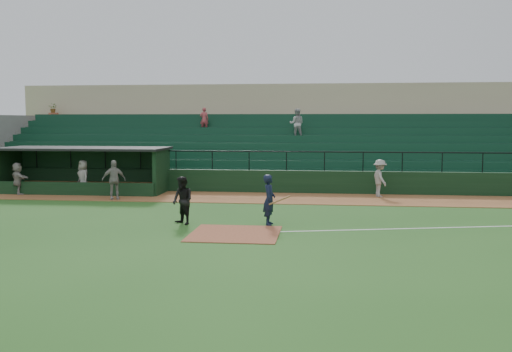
# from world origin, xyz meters

# --- Properties ---
(ground) EXTENTS (90.00, 90.00, 0.00)m
(ground) POSITION_xyz_m (0.00, 0.00, 0.00)
(ground) COLOR #214F19
(ground) RESTS_ON ground
(warning_track) EXTENTS (40.00, 4.00, 0.03)m
(warning_track) POSITION_xyz_m (0.00, 8.00, 0.01)
(warning_track) COLOR brown
(warning_track) RESTS_ON ground
(home_plate_dirt) EXTENTS (3.00, 3.00, 0.03)m
(home_plate_dirt) POSITION_xyz_m (0.00, -1.00, 0.01)
(home_plate_dirt) COLOR brown
(home_plate_dirt) RESTS_ON ground
(foul_line) EXTENTS (17.49, 4.44, 0.01)m
(foul_line) POSITION_xyz_m (8.00, 1.20, 0.01)
(foul_line) COLOR white
(foul_line) RESTS_ON ground
(stadium_structure) EXTENTS (38.00, 13.08, 6.40)m
(stadium_structure) POSITION_xyz_m (-0.00, 16.46, 2.30)
(stadium_structure) COLOR black
(stadium_structure) RESTS_ON ground
(dugout) EXTENTS (8.90, 3.20, 2.42)m
(dugout) POSITION_xyz_m (-9.75, 9.56, 1.33)
(dugout) COLOR black
(dugout) RESTS_ON ground
(batter_at_plate) EXTENTS (1.02, 0.71, 1.87)m
(batter_at_plate) POSITION_xyz_m (0.99, 0.88, 0.93)
(batter_at_plate) COLOR black
(batter_at_plate) RESTS_ON ground
(umpire) EXTENTS (1.10, 1.08, 1.78)m
(umpire) POSITION_xyz_m (-2.21, 0.58, 0.89)
(umpire) COLOR black
(umpire) RESTS_ON ground
(runner) EXTENTS (1.01, 1.36, 1.88)m
(runner) POSITION_xyz_m (5.77, 9.02, 0.97)
(runner) COLOR gray
(runner) RESTS_ON warning_track
(dugout_player_a) EXTENTS (1.21, 0.92, 1.91)m
(dugout_player_a) POSITION_xyz_m (-7.14, 6.56, 0.98)
(dugout_player_a) COLOR gray
(dugout_player_a) RESTS_ON warning_track
(dugout_player_b) EXTENTS (1.02, 0.99, 1.77)m
(dugout_player_b) POSITION_xyz_m (-9.40, 8.19, 0.91)
(dugout_player_b) COLOR #9B9691
(dugout_player_b) RESTS_ON warning_track
(dugout_player_c) EXTENTS (1.53, 1.30, 1.65)m
(dugout_player_c) POSITION_xyz_m (-12.76, 7.74, 0.86)
(dugout_player_c) COLOR gray
(dugout_player_c) RESTS_ON warning_track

